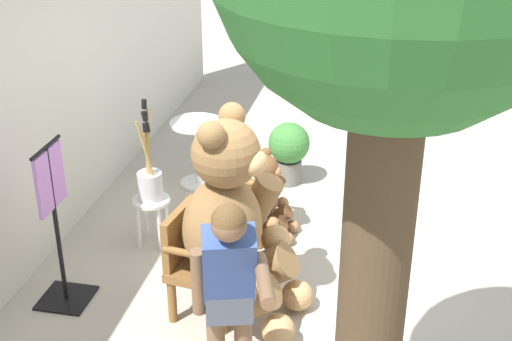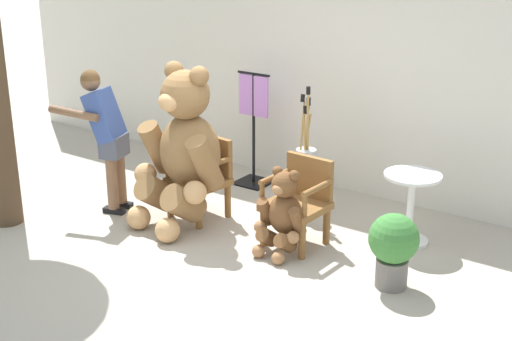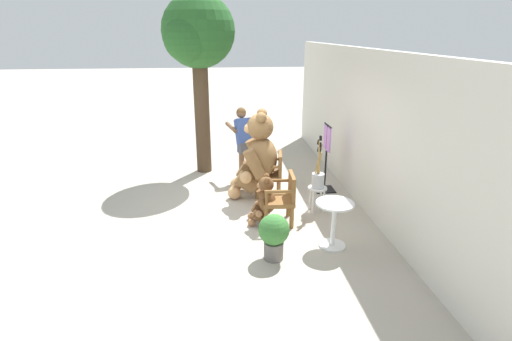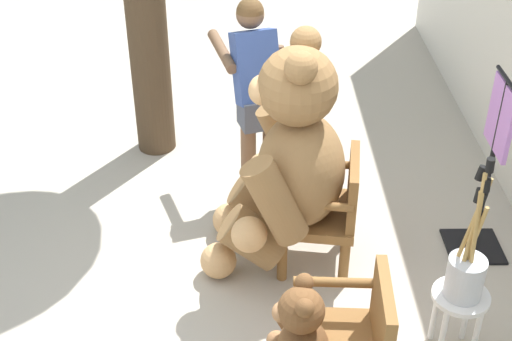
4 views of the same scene
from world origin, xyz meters
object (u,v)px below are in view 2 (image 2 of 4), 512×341
person_visitor (106,129)px  clothing_display_stand (254,126)px  wooden_chair_left (202,175)px  wooden_chair_right (299,199)px  teddy_bear_small (283,213)px  teddy_bear_large (183,148)px  brush_bucket (306,155)px  white_stool (305,181)px  potted_plant (393,245)px  round_side_table (411,200)px

person_visitor → clothing_display_stand: bearing=62.6°
wooden_chair_left → wooden_chair_right: 1.22m
wooden_chair_right → teddy_bear_small: size_ratio=1.01×
teddy_bear_large → brush_bucket: bearing=48.0°
white_stool → potted_plant: size_ratio=0.68×
wooden_chair_right → round_side_table: (0.89, 0.64, -0.01)m
white_stool → clothing_display_stand: 1.12m
wooden_chair_left → teddy_bear_large: size_ratio=0.51×
potted_plant → brush_bucket: bearing=146.1°
person_visitor → clothing_display_stand: person_visitor is taller
person_visitor → brush_bucket: (1.79, 1.17, -0.26)m
wooden_chair_right → white_stool: bearing=116.9°
wooden_chair_right → brush_bucket: brush_bucket is taller
teddy_bear_large → potted_plant: size_ratio=2.49×
teddy_bear_small → brush_bucket: size_ratio=0.90×
wooden_chair_left → white_stool: wooden_chair_left is taller
clothing_display_stand → round_side_table: bearing=-12.2°
clothing_display_stand → teddy_bear_small: bearing=-46.6°
white_stool → teddy_bear_large: bearing=-132.0°
clothing_display_stand → white_stool: bearing=-22.8°
wooden_chair_left → teddy_bear_large: (-0.02, -0.27, 0.37)m
teddy_bear_large → white_stool: bearing=48.0°
white_stool → wooden_chair_right: bearing=-63.1°
potted_plant → clothing_display_stand: size_ratio=0.50×
teddy_bear_small → potted_plant: teddy_bear_small is taller
white_stool → brush_bucket: 0.30m
person_visitor → round_side_table: person_visitor is taller
teddy_bear_small → round_side_table: bearing=45.8°
white_stool → potted_plant: (1.49, -1.00, 0.04)m
white_stool → round_side_table: bearing=-3.3°
wooden_chair_right → teddy_bear_large: 1.32m
wooden_chair_right → potted_plant: size_ratio=1.26×
person_visitor → white_stool: 2.22m
wooden_chair_right → clothing_display_stand: (-1.33, 1.12, 0.26)m
wooden_chair_right → person_visitor: person_visitor is taller
wooden_chair_left → round_side_table: size_ratio=1.19×
teddy_bear_large → brush_bucket: size_ratio=1.79×
wooden_chair_right → clothing_display_stand: bearing=140.1°
wooden_chair_right → brush_bucket: bearing=117.0°
teddy_bear_small → clothing_display_stand: (-1.33, 1.40, 0.30)m
teddy_bear_large → white_stool: size_ratio=3.68×
person_visitor → round_side_table: bearing=19.9°
brush_bucket → round_side_table: size_ratio=1.31×
teddy_bear_small → white_stool: teddy_bear_small is taller
wooden_chair_left → white_stool: (0.86, 0.71, -0.11)m
brush_bucket → potted_plant: 1.82m
brush_bucket → potted_plant: bearing=-33.9°
round_side_table → clothing_display_stand: 2.29m
round_side_table → white_stool: bearing=176.7°
teddy_bear_small → brush_bucket: 1.08m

